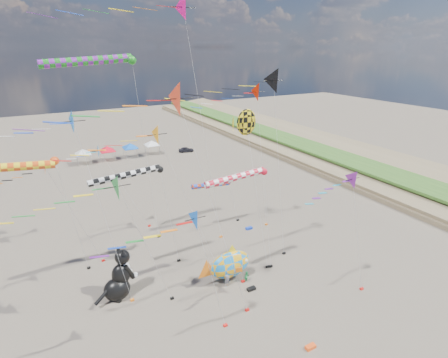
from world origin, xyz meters
TOP-DOWN VIEW (x-y plane):
  - ground at (0.00, 0.00)m, footprint 260.00×260.00m
  - delta_kite_0 at (-6.94, 5.12)m, footprint 10.41×1.79m
  - delta_kite_1 at (-7.43, 26.47)m, footprint 10.63×1.88m
  - delta_kite_2 at (-4.68, 5.83)m, footprint 14.30×2.71m
  - delta_kite_3 at (-8.65, 10.80)m, footprint 11.06×2.38m
  - delta_kite_4 at (9.14, 2.74)m, footprint 7.94×1.84m
  - delta_kite_5 at (-4.77, 11.84)m, footprint 12.71×2.04m
  - delta_kite_6 at (5.99, 11.87)m, footprint 13.20×2.69m
  - delta_kite_7 at (-12.03, 12.46)m, footprint 9.97×2.13m
  - delta_kite_8 at (-0.23, 19.01)m, footprint 16.67×2.87m
  - delta_kite_9 at (-15.02, 20.87)m, footprint 9.45×1.54m
  - delta_kite_10 at (8.53, 18.93)m, footprint 10.96×2.43m
  - windsock_0 at (-7.77, 23.02)m, footprint 10.79×0.93m
  - windsock_1 at (5.41, 21.98)m, footprint 7.12×0.68m
  - windsock_2 at (-16.44, 20.14)m, footprint 9.61×0.86m
  - windsock_3 at (-6.69, 16.61)m, footprint 8.84×0.71m
  - windsock_4 at (2.28, 10.48)m, footprint 8.30×0.70m
  - angelfish_kite at (4.15, 12.56)m, footprint 3.74×3.02m
  - cat_inflatable at (-9.37, 13.67)m, footprint 4.35×3.14m
  - fish_inflatable at (1.45, 10.69)m, footprint 6.11×2.18m
  - person_adult at (0.75, 9.96)m, footprint 0.77×0.65m
  - child_green at (2.90, 9.55)m, footprint 0.67×0.55m
  - child_blue at (1.33, 10.61)m, footprint 0.55×0.59m
  - kite_bag_0 at (2.80, -0.43)m, footprint 0.90×0.44m
  - kite_bag_1 at (9.31, 19.07)m, footprint 0.90×0.44m
  - kite_bag_2 at (2.58, 8.16)m, footprint 0.90×0.44m
  - tent_row at (1.50, 60.00)m, footprint 19.20×4.20m
  - parked_car at (16.61, 58.00)m, footprint 3.79×2.30m

SIDE VIEW (x-z plane):
  - ground at x=0.00m, z-range 0.00..0.00m
  - kite_bag_0 at x=2.80m, z-range 0.00..0.30m
  - kite_bag_1 at x=9.31m, z-range 0.00..0.30m
  - kite_bag_2 at x=2.58m, z-range 0.00..0.30m
  - child_blue at x=1.33m, z-range 0.00..0.97m
  - parked_car at x=16.61m, z-range 0.00..1.21m
  - child_green at x=2.90m, z-range 0.00..1.25m
  - person_adult at x=0.75m, z-range 0.00..1.81m
  - fish_inflatable at x=1.45m, z-range -0.19..4.11m
  - cat_inflatable at x=-9.37m, z-range 0.00..5.30m
  - tent_row at x=1.50m, z-range 1.25..5.05m
  - windsock_1 at x=5.41m, z-range 2.96..9.67m
  - delta_kite_1 at x=-7.43m, z-range 4.98..17.54m
  - windsock_3 at x=-6.69m, z-range 5.55..17.48m
  - delta_kite_0 at x=-6.94m, z-range 5.12..17.94m
  - windsock_4 at x=2.28m, z-range 5.62..17.71m
  - delta_kite_9 at x=-15.02m, z-range 5.43..18.68m
  - delta_kite_4 at x=9.14m, z-range 5.55..19.15m
  - delta_kite_3 at x=-8.65m, z-range 5.69..20.00m
  - windsock_2 at x=-16.44m, z-range 6.22..19.62m
  - delta_kite_5 at x=-4.77m, z-range 7.26..24.53m
  - angelfish_kite at x=4.15m, z-range 7.41..25.15m
  - delta_kite_7 at x=-12.03m, z-range 8.11..27.10m
  - delta_kite_10 at x=8.53m, z-range 8.40..28.17m
  - delta_kite_2 at x=-4.68m, z-range 9.09..30.49m
  - delta_kite_6 at x=5.99m, z-range 9.26..31.01m
  - windsock_0 at x=-7.77m, z-range 10.73..33.25m
  - delta_kite_8 at x=-0.23m, z-range 12.53..41.01m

